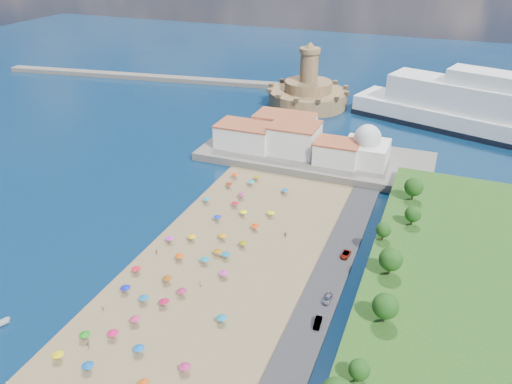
% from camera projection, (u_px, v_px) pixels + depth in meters
% --- Properties ---
extents(ground, '(700.00, 700.00, 0.00)m').
position_uv_depth(ground, '(210.00, 253.00, 140.70)').
color(ground, '#071938').
rests_on(ground, ground).
extents(terrace, '(90.00, 36.00, 3.00)m').
position_uv_depth(terrace, '(315.00, 156.00, 196.81)').
color(terrace, '#59544C').
rests_on(terrace, ground).
extents(jetty, '(18.00, 70.00, 2.40)m').
position_uv_depth(jetty, '(289.00, 122.00, 232.89)').
color(jetty, '#59544C').
rests_on(jetty, ground).
extents(breakwater, '(199.03, 34.77, 2.60)m').
position_uv_depth(breakwater, '(159.00, 78.00, 301.68)').
color(breakwater, '#59544C').
rests_on(breakwater, ground).
extents(waterfront_buildings, '(57.00, 29.00, 11.00)m').
position_uv_depth(waterfront_buildings, '(284.00, 136.00, 198.60)').
color(waterfront_buildings, silver).
rests_on(waterfront_buildings, terrace).
extents(domed_building, '(16.00, 16.00, 15.00)m').
position_uv_depth(domed_building, '(366.00, 148.00, 185.19)').
color(domed_building, silver).
rests_on(domed_building, terrace).
extents(fortress, '(40.00, 40.00, 32.40)m').
position_uv_depth(fortress, '(308.00, 93.00, 255.02)').
color(fortress, olive).
rests_on(fortress, ground).
extents(beach_parasols, '(31.61, 115.10, 2.20)m').
position_uv_depth(beach_parasols, '(185.00, 268.00, 130.90)').
color(beach_parasols, gray).
rests_on(beach_parasols, beach).
extents(beachgoers, '(34.89, 98.93, 1.89)m').
position_uv_depth(beachgoers, '(196.00, 271.00, 131.54)').
color(beachgoers, tan).
rests_on(beachgoers, beach).
extents(parked_cars, '(2.48, 33.57, 1.39)m').
position_uv_depth(parked_cars, '(333.00, 286.00, 125.46)').
color(parked_cars, gray).
rests_on(parked_cars, promenade).
extents(hillside_trees, '(12.33, 107.61, 7.74)m').
position_uv_depth(hillside_trees, '(383.00, 279.00, 113.68)').
color(hillside_trees, '#382314').
rests_on(hillside_trees, hillside).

